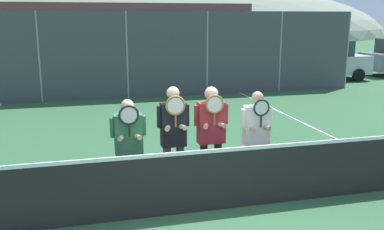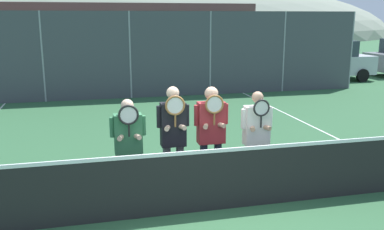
{
  "view_description": "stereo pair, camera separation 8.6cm",
  "coord_description": "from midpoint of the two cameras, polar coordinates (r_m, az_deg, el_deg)",
  "views": [
    {
      "loc": [
        -1.61,
        -5.9,
        2.95
      ],
      "look_at": [
        0.13,
        0.84,
        1.35
      ],
      "focal_mm": 40.0,
      "sensor_mm": 36.0,
      "label": 1
    },
    {
      "loc": [
        -1.52,
        -5.92,
        2.95
      ],
      "look_at": [
        0.13,
        0.84,
        1.35
      ],
      "focal_mm": 40.0,
      "sensor_mm": 36.0,
      "label": 2
    }
  ],
  "objects": [
    {
      "name": "tennis_net",
      "position": [
        6.58,
        0.38,
        -8.75
      ],
      "size": [
        11.81,
        0.09,
        1.1
      ],
      "color": "gray",
      "rests_on": "ground_plane"
    },
    {
      "name": "player_center_right",
      "position": [
        7.15,
        2.23,
        -2.04
      ],
      "size": [
        0.59,
        0.34,
        1.83
      ],
      "color": "#232838",
      "rests_on": "ground_plane"
    },
    {
      "name": "court_line_right_sideline",
      "position": [
        11.12,
        18.66,
        -3.09
      ],
      "size": [
        0.05,
        16.0,
        0.01
      ],
      "primitive_type": "cube",
      "color": "white",
      "rests_on": "ground_plane"
    },
    {
      "name": "ground_plane",
      "position": [
        6.79,
        0.37,
        -12.78
      ],
      "size": [
        120.0,
        120.0,
        0.0
      ],
      "primitive_type": "plane",
      "color": "#2D5B38"
    },
    {
      "name": "player_leftmost",
      "position": [
        6.86,
        -8.79,
        -3.63
      ],
      "size": [
        0.57,
        0.34,
        1.7
      ],
      "color": "#56565B",
      "rests_on": "ground_plane"
    },
    {
      "name": "car_left_of_center",
      "position": [
        18.38,
        -12.66,
        6.29
      ],
      "size": [
        4.19,
        1.94,
        1.78
      ],
      "color": "silver",
      "rests_on": "ground_plane"
    },
    {
      "name": "car_right_of_center",
      "position": [
        21.23,
        16.71,
        7.02
      ],
      "size": [
        4.39,
        2.04,
        1.86
      ],
      "color": "#B2B7BC",
      "rests_on": "ground_plane"
    },
    {
      "name": "player_center_left",
      "position": [
        6.92,
        -2.84,
        -2.56
      ],
      "size": [
        0.53,
        0.34,
        1.87
      ],
      "color": "#56565B",
      "rests_on": "ground_plane"
    },
    {
      "name": "fence_back",
      "position": [
        15.85,
        -8.8,
        7.86
      ],
      "size": [
        18.29,
        0.06,
        3.15
      ],
      "color": "gray",
      "rests_on": "ground_plane"
    },
    {
      "name": "clubhouse_building",
      "position": [
        23.19,
        -14.26,
        9.78
      ],
      "size": [
        16.26,
        5.5,
        3.58
      ],
      "color": "tan",
      "rests_on": "ground_plane"
    },
    {
      "name": "car_center",
      "position": [
        19.53,
        2.6,
        6.94
      ],
      "size": [
        4.48,
        1.9,
        1.75
      ],
      "color": "black",
      "rests_on": "ground_plane"
    },
    {
      "name": "hill_distant",
      "position": [
        64.87,
        -13.24,
        10.05
      ],
      "size": [
        91.36,
        50.76,
        17.76
      ],
      "color": "gray",
      "rests_on": "ground_plane"
    },
    {
      "name": "player_rightmost",
      "position": [
        7.3,
        8.24,
        -2.49
      ],
      "size": [
        0.56,
        0.34,
        1.75
      ],
      "color": "black",
      "rests_on": "ground_plane"
    }
  ]
}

